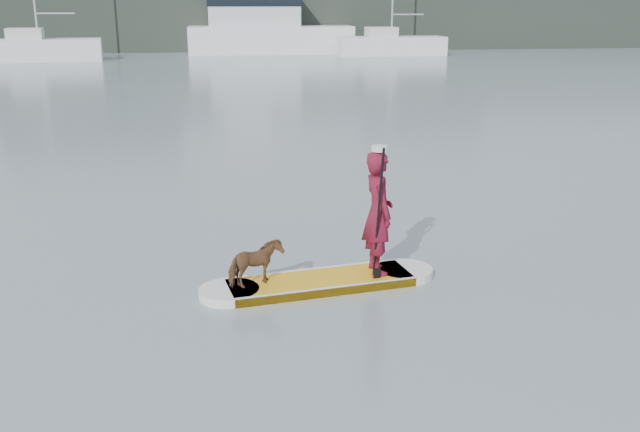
{
  "coord_description": "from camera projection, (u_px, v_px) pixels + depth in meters",
  "views": [
    {
      "loc": [
        -0.25,
        -7.02,
        3.72
      ],
      "look_at": [
        1.1,
        1.91,
        1.0
      ],
      "focal_mm": 40.0,
      "sensor_mm": 36.0,
      "label": 1
    }
  ],
  "objects": [
    {
      "name": "ground",
      "position": [
        247.0,
        358.0,
        7.75
      ],
      "size": [
        140.0,
        140.0,
        0.0
      ],
      "primitive_type": "plane",
      "color": "slate",
      "rests_on": "ground"
    },
    {
      "name": "paddleboard",
      "position": [
        320.0,
        282.0,
        9.7
      ],
      "size": [
        3.27,
        1.18,
        0.12
      ],
      "rotation": [
        0.0,
        0.0,
        0.15
      ],
      "color": "gold",
      "rests_on": "ground"
    },
    {
      "name": "paddler",
      "position": [
        378.0,
        213.0,
        9.67
      ],
      "size": [
        0.47,
        0.66,
        1.7
      ],
      "primitive_type": "imported",
      "rotation": [
        0.0,
        0.0,
        1.68
      ],
      "color": "maroon",
      "rests_on": "paddleboard"
    },
    {
      "name": "white_cap",
      "position": [
        380.0,
        148.0,
        9.42
      ],
      "size": [
        0.22,
        0.22,
        0.07
      ],
      "primitive_type": "cylinder",
      "color": "silver",
      "rests_on": "paddler"
    },
    {
      "name": "dog",
      "position": [
        255.0,
        264.0,
        9.34
      ],
      "size": [
        0.8,
        0.62,
        0.61
      ],
      "primitive_type": "imported",
      "rotation": [
        0.0,
        0.0,
        2.03
      ],
      "color": "brown",
      "rests_on": "paddleboard"
    },
    {
      "name": "paddle",
      "position": [
        378.0,
        231.0,
        9.48
      ],
      "size": [
        0.1,
        0.3,
        2.0
      ],
      "rotation": [
        0.0,
        0.0,
        0.15
      ],
      "color": "black",
      "rests_on": "ground"
    },
    {
      "name": "sailboat_c",
      "position": [
        38.0,
        48.0,
        46.53
      ],
      "size": [
        8.07,
        3.45,
        11.24
      ],
      "rotation": [
        0.0,
        0.0,
        0.11
      ],
      "color": "silver",
      "rests_on": "ground"
    },
    {
      "name": "sailboat_e",
      "position": [
        390.0,
        44.0,
        51.37
      ],
      "size": [
        7.66,
        2.53,
        11.09
      ],
      "rotation": [
        0.0,
        0.0,
        -0.01
      ],
      "color": "silver",
      "rests_on": "ground"
    },
    {
      "name": "motor_yacht_a",
      "position": [
        263.0,
        25.0,
        53.23
      ],
      "size": [
        12.24,
        3.91,
        7.32
      ],
      "rotation": [
        0.0,
        0.0,
        -0.01
      ],
      "color": "silver",
      "rests_on": "ground"
    },
    {
      "name": "shore_mass",
      "position": [
        212.0,
        11.0,
        57.08
      ],
      "size": [
        90.0,
        6.0,
        6.0
      ],
      "primitive_type": "cube",
      "color": "black",
      "rests_on": "ground"
    }
  ]
}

